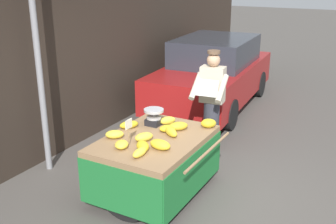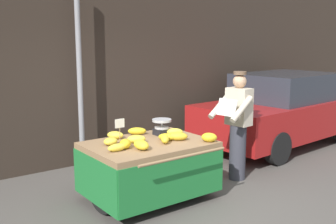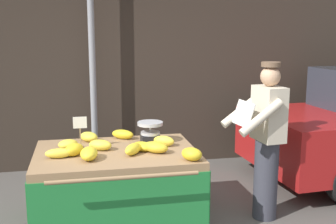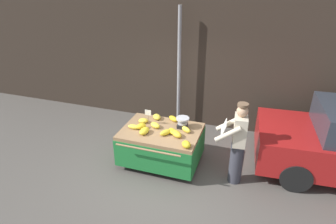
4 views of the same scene
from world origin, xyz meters
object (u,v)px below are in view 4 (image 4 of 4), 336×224
weighing_scale (183,123)px  banana_bunch_10 (172,131)px  price_sign (148,114)px  banana_bunch_3 (144,131)px  banana_bunch_2 (186,144)px  banana_cart (161,139)px  banana_bunch_5 (173,119)px  street_pole (179,70)px  banana_bunch_6 (157,117)px  vendor_person (237,144)px  banana_bunch_9 (177,134)px  banana_bunch_1 (134,127)px  banana_bunch_8 (186,130)px  banana_bunch_7 (166,132)px  banana_bunch_11 (143,121)px  banana_bunch_0 (155,125)px  banana_bunch_4 (141,126)px

weighing_scale → banana_bunch_10: 0.33m
price_sign → banana_bunch_3: bearing=-79.5°
banana_bunch_2 → banana_cart: bearing=145.1°
banana_bunch_5 → street_pole: bearing=101.7°
banana_bunch_6 → vendor_person: size_ratio=0.14×
banana_bunch_9 → banana_bunch_3: bearing=-171.3°
banana_bunch_1 → banana_bunch_3: (0.29, -0.11, 0.01)m
banana_cart → banana_bunch_5: (0.12, 0.48, 0.27)m
banana_bunch_8 → banana_cart: bearing=-170.2°
banana_bunch_7 → banana_bunch_8: 0.44m
banana_bunch_7 → banana_bunch_11: bearing=151.8°
street_pole → banana_bunch_11: street_pole is taller
banana_bunch_0 → price_sign: bearing=154.4°
banana_bunch_10 → banana_bunch_4: bearing=-177.7°
banana_bunch_3 → banana_bunch_10: 0.58m
banana_bunch_2 → vendor_person: (0.91, 0.34, -0.01)m
banana_bunch_1 → banana_bunch_7: bearing=-2.1°
banana_bunch_6 → vendor_person: (1.85, -0.58, 0.00)m
banana_bunch_7 → vendor_person: vendor_person is taller
street_pole → banana_bunch_0: size_ratio=12.63×
banana_cart → banana_bunch_0: bearing=158.1°
banana_bunch_5 → banana_bunch_8: size_ratio=1.14×
banana_bunch_9 → banana_bunch_11: banana_bunch_9 is taller
banana_cart → banana_bunch_3: banana_bunch_3 is taller
banana_bunch_3 → banana_cart: bearing=41.7°
banana_bunch_0 → vendor_person: (1.75, -0.19, 0.00)m
price_sign → banana_bunch_10: (0.62, -0.21, -0.20)m
street_pole → banana_bunch_10: bearing=-77.2°
price_sign → banana_bunch_11: (-0.13, 0.02, -0.20)m
banana_bunch_10 → banana_cart: bearing=168.0°
banana_bunch_4 → banana_bunch_7: 0.58m
banana_bunch_0 → banana_bunch_5: (0.27, 0.42, -0.00)m
banana_bunch_5 → vendor_person: (1.47, -0.61, 0.00)m
banana_bunch_6 → banana_bunch_10: bearing=-43.5°
banana_bunch_9 → street_pole: bearing=105.5°
banana_bunch_0 → banana_bunch_6: 0.40m
banana_bunch_6 → banana_bunch_8: (0.78, -0.36, 0.00)m
banana_bunch_8 → banana_bunch_11: 1.01m
banana_cart → banana_bunch_5: bearing=76.1°
banana_bunch_9 → banana_bunch_11: (-0.87, 0.33, -0.01)m
banana_bunch_2 → banana_bunch_11: size_ratio=1.03×
banana_bunch_0 → banana_bunch_1: banana_bunch_0 is taller
weighing_scale → banana_bunch_1: size_ratio=1.08×
vendor_person → banana_bunch_3: bearing=-176.4°
banana_cart → banana_bunch_3: size_ratio=5.87×
banana_bunch_2 → banana_bunch_4: size_ratio=0.99×
weighing_scale → vendor_person: 1.25m
banana_bunch_0 → banana_bunch_6: (-0.11, 0.38, -0.00)m
price_sign → banana_bunch_1: 0.41m
banana_bunch_1 → banana_bunch_8: bearing=11.7°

